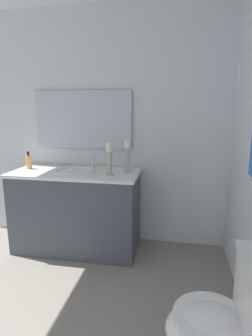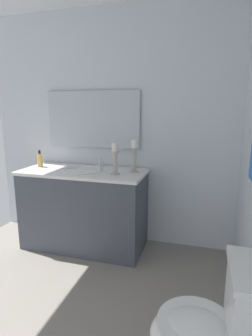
{
  "view_description": "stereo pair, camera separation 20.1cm",
  "coord_description": "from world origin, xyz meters",
  "px_view_note": "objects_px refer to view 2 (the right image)",
  "views": [
    {
      "loc": [
        1.49,
        0.81,
        1.43
      ],
      "look_at": [
        -0.45,
        0.45,
        1.0
      ],
      "focal_mm": 28.73,
      "sensor_mm": 36.0,
      "label": 1
    },
    {
      "loc": [
        1.44,
        1.0,
        1.43
      ],
      "look_at": [
        -0.45,
        0.45,
        1.0
      ],
      "focal_mm": 28.73,
      "sensor_mm": 36.0,
      "label": 2
    }
  ],
  "objects_px": {
    "sink_basin": "(83,174)",
    "candle_holder_tall": "(134,155)",
    "vanity_cabinet": "(84,209)",
    "toilet": "(211,334)",
    "mirror": "(92,120)",
    "soap_bottle": "(40,160)",
    "candle_holder_short": "(115,158)"
  },
  "relations": [
    {
      "from": "candle_holder_tall",
      "to": "toilet",
      "type": "bearing_deg",
      "value": 28.81
    },
    {
      "from": "sink_basin",
      "to": "soap_bottle",
      "type": "relative_size",
      "value": 2.23
    },
    {
      "from": "sink_basin",
      "to": "soap_bottle",
      "type": "bearing_deg",
      "value": -94.43
    },
    {
      "from": "candle_holder_short",
      "to": "soap_bottle",
      "type": "distance_m",
      "value": 0.91
    },
    {
      "from": "soap_bottle",
      "to": "toilet",
      "type": "relative_size",
      "value": 0.24
    },
    {
      "from": "mirror",
      "to": "vanity_cabinet",
      "type": "bearing_deg",
      "value": -0.01
    },
    {
      "from": "vanity_cabinet",
      "to": "candle_holder_tall",
      "type": "xyz_separation_m",
      "value": [
        -0.06,
        0.52,
        0.58
      ]
    },
    {
      "from": "sink_basin",
      "to": "candle_holder_tall",
      "type": "relative_size",
      "value": 1.25
    },
    {
      "from": "soap_bottle",
      "to": "toilet",
      "type": "bearing_deg",
      "value": 53.69
    },
    {
      "from": "vanity_cabinet",
      "to": "toilet",
      "type": "height_order",
      "value": "vanity_cabinet"
    },
    {
      "from": "vanity_cabinet",
      "to": "candle_holder_short",
      "type": "xyz_separation_m",
      "value": [
        0.08,
        0.38,
        0.57
      ]
    },
    {
      "from": "sink_basin",
      "to": "candle_holder_short",
      "type": "xyz_separation_m",
      "value": [
        0.08,
        0.37,
        0.2
      ]
    },
    {
      "from": "vanity_cabinet",
      "to": "sink_basin",
      "type": "height_order",
      "value": "sink_basin"
    },
    {
      "from": "candle_holder_short",
      "to": "toilet",
      "type": "xyz_separation_m",
      "value": [
        1.19,
        0.88,
        -0.62
      ]
    },
    {
      "from": "mirror",
      "to": "candle_holder_tall",
      "type": "height_order",
      "value": "mirror"
    },
    {
      "from": "sink_basin",
      "to": "candle_holder_tall",
      "type": "height_order",
      "value": "candle_holder_tall"
    },
    {
      "from": "sink_basin",
      "to": "candle_holder_short",
      "type": "bearing_deg",
      "value": 78.02
    },
    {
      "from": "sink_basin",
      "to": "candle_holder_short",
      "type": "relative_size",
      "value": 1.32
    },
    {
      "from": "mirror",
      "to": "toilet",
      "type": "bearing_deg",
      "value": 39.07
    },
    {
      "from": "mirror",
      "to": "candle_holder_short",
      "type": "height_order",
      "value": "mirror"
    },
    {
      "from": "toilet",
      "to": "mirror",
      "type": "bearing_deg",
      "value": -140.93
    },
    {
      "from": "candle_holder_short",
      "to": "candle_holder_tall",
      "type": "bearing_deg",
      "value": 133.98
    },
    {
      "from": "mirror",
      "to": "soap_bottle",
      "type": "xyz_separation_m",
      "value": [
        0.24,
        -0.52,
        -0.43
      ]
    },
    {
      "from": "vanity_cabinet",
      "to": "sink_basin",
      "type": "bearing_deg",
      "value": 90.0
    },
    {
      "from": "vanity_cabinet",
      "to": "toilet",
      "type": "bearing_deg",
      "value": 44.75
    },
    {
      "from": "vanity_cabinet",
      "to": "toilet",
      "type": "relative_size",
      "value": 1.72
    },
    {
      "from": "vanity_cabinet",
      "to": "candle_holder_tall",
      "type": "distance_m",
      "value": 0.79
    },
    {
      "from": "sink_basin",
      "to": "candle_holder_tall",
      "type": "bearing_deg",
      "value": 96.99
    },
    {
      "from": "vanity_cabinet",
      "to": "mirror",
      "type": "relative_size",
      "value": 1.23
    },
    {
      "from": "mirror",
      "to": "candle_holder_short",
      "type": "relative_size",
      "value": 3.45
    },
    {
      "from": "candle_holder_tall",
      "to": "soap_bottle",
      "type": "relative_size",
      "value": 1.79
    },
    {
      "from": "sink_basin",
      "to": "mirror",
      "type": "bearing_deg",
      "value": -179.8
    }
  ]
}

